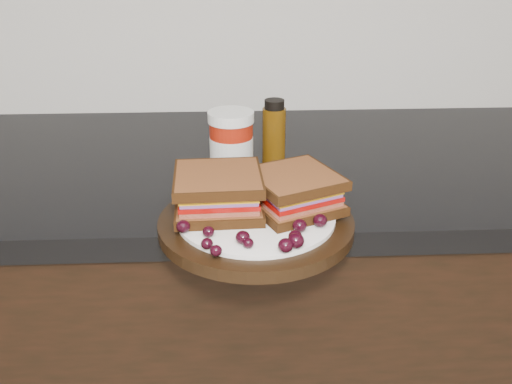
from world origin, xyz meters
TOP-DOWN VIEW (x-y plane):
  - base_cabinets at (0.00, 1.70)m, footprint 3.96×0.58m
  - countertop at (0.00, 1.70)m, footprint 3.98×0.60m
  - plate at (0.18, 1.42)m, footprint 0.28×0.28m
  - sandwich_left at (0.13, 1.43)m, footprint 0.13×0.13m
  - sandwich_right at (0.24, 1.44)m, footprint 0.15×0.15m
  - grape_0 at (0.09, 1.37)m, footprint 0.02×0.02m
  - grape_1 at (0.12, 1.36)m, footprint 0.02×0.02m
  - grape_2 at (0.12, 1.33)m, footprint 0.02×0.02m
  - grape_3 at (0.13, 1.31)m, footprint 0.02×0.02m
  - grape_4 at (0.16, 1.34)m, footprint 0.02×0.02m
  - grape_5 at (0.17, 1.32)m, footprint 0.01×0.01m
  - grape_6 at (0.22, 1.31)m, footprint 0.02×0.02m
  - grape_7 at (0.23, 1.32)m, footprint 0.02×0.02m
  - grape_8 at (0.23, 1.34)m, footprint 0.02×0.02m
  - grape_9 at (0.24, 1.36)m, footprint 0.02×0.02m
  - grape_10 at (0.27, 1.38)m, footprint 0.02×0.02m
  - grape_11 at (0.26, 1.40)m, footprint 0.02×0.02m
  - grape_12 at (0.27, 1.42)m, footprint 0.02×0.02m
  - grape_13 at (0.26, 1.44)m, footprint 0.02×0.02m
  - grape_14 at (0.25, 1.46)m, footprint 0.02×0.02m
  - grape_15 at (0.15, 1.46)m, footprint 0.02×0.02m
  - grape_16 at (0.11, 1.46)m, footprint 0.02×0.02m
  - grape_17 at (0.12, 1.43)m, footprint 0.02×0.02m
  - grape_18 at (0.10, 1.42)m, footprint 0.02×0.02m
  - grape_19 at (0.10, 1.41)m, footprint 0.02×0.02m
  - grape_20 at (0.15, 1.43)m, footprint 0.02×0.02m
  - grape_21 at (0.13, 1.44)m, footprint 0.02×0.02m
  - grape_22 at (0.11, 1.41)m, footprint 0.02×0.02m
  - condiment_jar at (0.15, 1.62)m, footprint 0.08×0.08m
  - oil_bottle at (0.23, 1.68)m, footprint 0.05×0.05m

SIDE VIEW (x-z plane):
  - base_cabinets at x=0.00m, z-range 0.00..0.86m
  - countertop at x=0.00m, z-range 0.86..0.90m
  - plate at x=0.18m, z-range 0.90..0.92m
  - grape_5 at x=0.17m, z-range 0.92..0.94m
  - grape_21 at x=0.13m, z-range 0.92..0.94m
  - grape_3 at x=0.13m, z-range 0.92..0.94m
  - grape_16 at x=0.11m, z-range 0.92..0.94m
  - grape_2 at x=0.12m, z-range 0.92..0.94m
  - grape_22 at x=0.11m, z-range 0.92..0.94m
  - grape_1 at x=0.12m, z-range 0.92..0.94m
  - grape_15 at x=0.15m, z-range 0.92..0.94m
  - grape_11 at x=0.26m, z-range 0.92..0.94m
  - grape_20 at x=0.15m, z-range 0.92..0.94m
  - grape_8 at x=0.23m, z-range 0.92..0.94m
  - grape_14 at x=0.25m, z-range 0.92..0.94m
  - grape_0 at x=0.09m, z-range 0.92..0.94m
  - grape_4 at x=0.16m, z-range 0.92..0.94m
  - grape_9 at x=0.24m, z-range 0.92..0.94m
  - grape_13 at x=0.26m, z-range 0.92..0.94m
  - grape_10 at x=0.27m, z-range 0.92..0.94m
  - grape_6 at x=0.22m, z-range 0.92..0.94m
  - grape_18 at x=0.10m, z-range 0.92..0.94m
  - grape_12 at x=0.27m, z-range 0.92..0.94m
  - grape_19 at x=0.10m, z-range 0.92..0.94m
  - grape_7 at x=0.23m, z-range 0.92..0.94m
  - grape_17 at x=0.12m, z-range 0.92..0.94m
  - sandwich_right at x=0.24m, z-range 0.92..0.98m
  - sandwich_left at x=0.13m, z-range 0.92..0.98m
  - condiment_jar at x=0.15m, z-range 0.90..1.02m
  - oil_bottle at x=0.23m, z-range 0.90..1.02m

